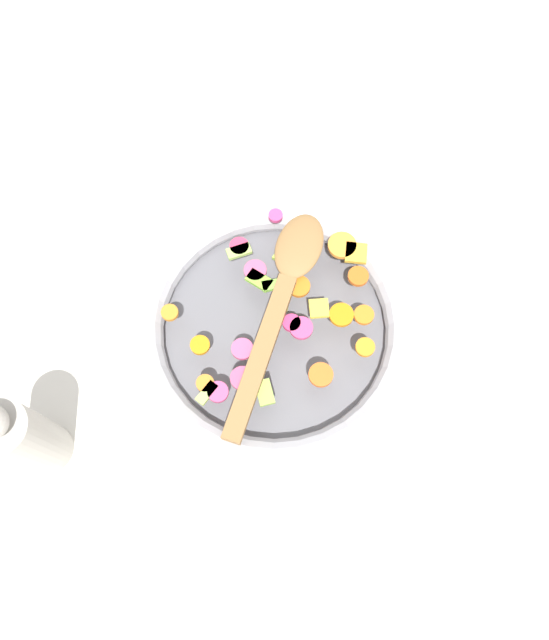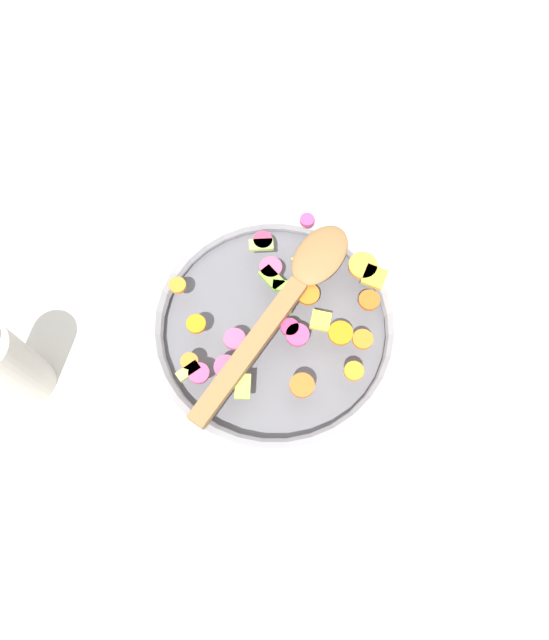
% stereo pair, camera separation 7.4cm
% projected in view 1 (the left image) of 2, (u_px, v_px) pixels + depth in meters
% --- Properties ---
extents(ground_plane, '(4.00, 4.00, 0.00)m').
position_uv_depth(ground_plane, '(274.00, 334.00, 0.78)').
color(ground_plane, silver).
extents(skillet, '(0.37, 0.37, 0.05)m').
position_uv_depth(skillet, '(274.00, 328.00, 0.76)').
color(skillet, slate).
rests_on(skillet, ground_plane).
extents(chopped_vegetables, '(0.23, 0.28, 0.01)m').
position_uv_depth(chopped_vegetables, '(288.00, 307.00, 0.74)').
color(chopped_vegetables, orange).
rests_on(chopped_vegetables, skillet).
extents(wooden_spoon, '(0.17, 0.28, 0.01)m').
position_uv_depth(wooden_spoon, '(282.00, 296.00, 0.73)').
color(wooden_spoon, olive).
rests_on(wooden_spoon, chopped_vegetables).
extents(pepper_mill, '(0.06, 0.06, 0.18)m').
position_uv_depth(pepper_mill, '(23.00, 438.00, 0.66)').
color(pepper_mill, '#B2ADA3').
rests_on(pepper_mill, ground_plane).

